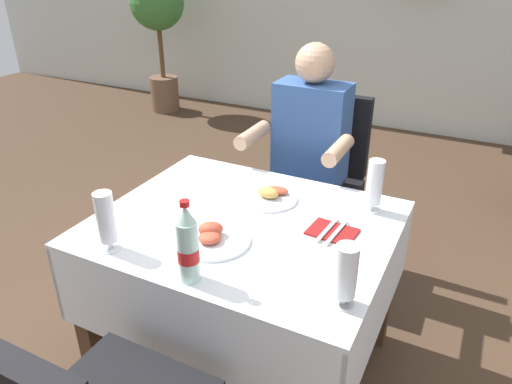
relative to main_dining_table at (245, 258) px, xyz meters
name	(u,v)px	position (x,y,z in m)	size (l,w,h in m)	color
ground_plane	(204,383)	(-0.10, -0.19, -0.56)	(11.00, 11.00, 0.00)	#473323
main_dining_table	(245,258)	(0.00, 0.00, 0.00)	(1.10, 0.91, 0.73)	white
chair_far_diner_seat	(319,177)	(0.00, 0.85, 0.00)	(0.44, 0.50, 0.97)	black
seated_diner_far	(306,156)	(-0.04, 0.74, 0.15)	(0.50, 0.46, 1.26)	#282D42
plate_near_camera	(213,237)	(-0.03, -0.17, 0.18)	(0.26, 0.26, 0.06)	white
plate_far_diner	(270,196)	(0.01, 0.21, 0.18)	(0.24, 0.24, 0.06)	white
beer_glass_left	(374,185)	(0.41, 0.30, 0.28)	(0.07, 0.07, 0.21)	white
beer_glass_middle	(345,275)	(0.48, -0.29, 0.27)	(0.07, 0.07, 0.20)	white
beer_glass_right	(106,221)	(-0.32, -0.37, 0.28)	(0.07, 0.07, 0.22)	white
cola_bottle_primary	(188,246)	(0.02, -0.39, 0.29)	(0.07, 0.07, 0.28)	silver
napkin_cutlery_set	(332,231)	(0.32, 0.07, 0.17)	(0.18, 0.19, 0.01)	maroon
potted_plant_corner	(158,19)	(-2.55, 2.88, 0.42)	(0.56, 0.56, 1.43)	brown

